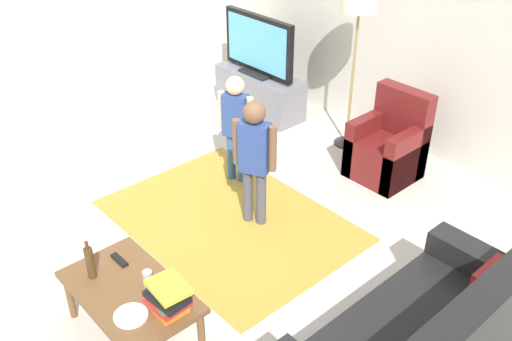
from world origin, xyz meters
TOP-DOWN VIEW (x-y plane):
  - ground at (0.00, 0.00)m, footprint 7.80×7.80m
  - wall_back at (0.00, 3.00)m, footprint 6.00×0.12m
  - wall_left at (-3.00, 0.00)m, footprint 0.12×6.00m
  - area_rug at (-0.30, 0.55)m, footprint 2.20×1.60m
  - tv_stand at (-1.83, 2.30)m, footprint 1.20×0.44m
  - tv at (-1.83, 2.28)m, footprint 1.10×0.28m
  - armchair at (0.15, 2.26)m, footprint 0.60×0.60m
  - floor_lamp at (-0.54, 2.45)m, footprint 0.36×0.36m
  - child_near_tv at (-0.79, 1.05)m, footprint 0.35×0.21m
  - child_center at (-0.15, 0.71)m, footprint 0.36×0.24m
  - coffee_table at (0.29, -0.80)m, footprint 1.00×0.60m
  - book_stack at (0.61, -0.70)m, footprint 0.30×0.24m
  - bottle at (0.01, -0.92)m, footprint 0.06×0.06m
  - tv_remote at (-0.01, -0.70)m, footprint 0.17×0.05m
  - soda_can at (0.34, -0.68)m, footprint 0.07×0.07m
  - plate at (0.51, -0.92)m, footprint 0.22×0.22m

SIDE VIEW (x-z plane):
  - ground at x=0.00m, z-range 0.00..0.00m
  - area_rug at x=-0.30m, z-range 0.00..0.01m
  - tv_stand at x=-1.83m, z-range -0.01..0.49m
  - armchair at x=0.15m, z-range -0.15..0.75m
  - coffee_table at x=0.29m, z-range 0.16..0.58m
  - plate at x=0.51m, z-range 0.42..0.44m
  - tv_remote at x=-0.01m, z-range 0.42..0.44m
  - soda_can at x=0.34m, z-range 0.42..0.54m
  - book_stack at x=0.61m, z-range 0.42..0.63m
  - bottle at x=0.01m, z-range 0.40..0.70m
  - child_near_tv at x=-0.79m, z-range 0.11..1.22m
  - child_center at x=-0.15m, z-range 0.12..1.30m
  - tv at x=-1.83m, z-range 0.49..1.20m
  - wall_back at x=0.00m, z-range 0.00..2.70m
  - wall_left at x=-3.00m, z-range 0.00..2.70m
  - floor_lamp at x=-0.54m, z-range 0.65..2.43m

